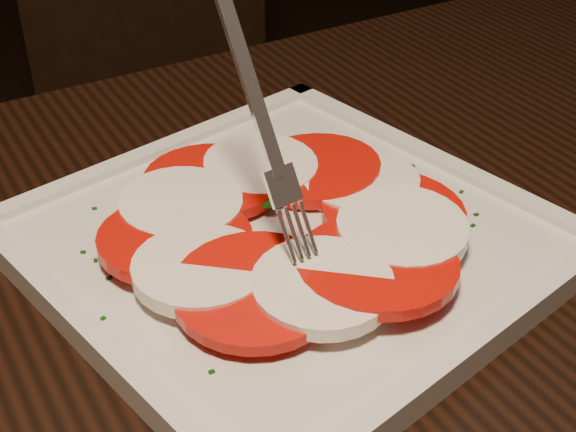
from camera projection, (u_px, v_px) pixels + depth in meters
The scene contains 5 objects.
table at pixel (390, 390), 0.58m from camera, with size 1.25×0.88×0.75m.
chair at pixel (161, 61), 1.34m from camera, with size 0.47×0.47×0.93m.
plate at pixel (288, 243), 0.55m from camera, with size 0.32×0.32×0.01m, color silver.
caprese_salad at pixel (288, 221), 0.54m from camera, with size 0.28×0.26×0.03m.
fork at pixel (246, 100), 0.48m from camera, with size 0.04×0.10×0.16m, color white, non-canonical shape.
Camera 1 is at (-0.36, -0.60, 1.09)m, focal length 50.00 mm.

